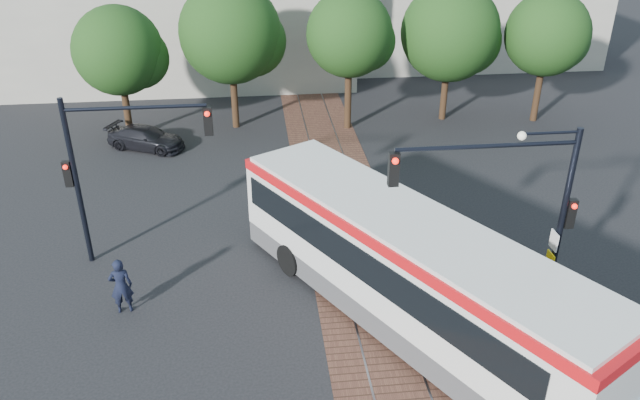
{
  "coord_description": "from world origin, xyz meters",
  "views": [
    {
      "loc": [
        -3.48,
        -15.46,
        12.16
      ],
      "look_at": [
        -1.25,
        4.65,
        1.6
      ],
      "focal_mm": 35.0,
      "sensor_mm": 36.0,
      "label": 1
    }
  ],
  "objects_px": {
    "officer": "(121,286)",
    "signal_pole_main": "(524,199)",
    "city_bus": "(406,266)",
    "traffic_island": "(536,310)",
    "signal_pole_left": "(108,159)",
    "parked_car": "(146,138)"
  },
  "relations": [
    {
      "from": "traffic_island",
      "to": "signal_pole_left",
      "type": "distance_m",
      "value": 14.5
    },
    {
      "from": "signal_pole_main",
      "to": "signal_pole_left",
      "type": "relative_size",
      "value": 1.0
    },
    {
      "from": "city_bus",
      "to": "traffic_island",
      "type": "height_order",
      "value": "city_bus"
    },
    {
      "from": "officer",
      "to": "city_bus",
      "type": "bearing_deg",
      "value": 161.64
    },
    {
      "from": "city_bus",
      "to": "parked_car",
      "type": "bearing_deg",
      "value": 92.56
    },
    {
      "from": "city_bus",
      "to": "officer",
      "type": "bearing_deg",
      "value": 139.98
    },
    {
      "from": "traffic_island",
      "to": "signal_pole_left",
      "type": "height_order",
      "value": "signal_pole_left"
    },
    {
      "from": "traffic_island",
      "to": "parked_car",
      "type": "height_order",
      "value": "parked_car"
    },
    {
      "from": "traffic_island",
      "to": "signal_pole_main",
      "type": "xyz_separation_m",
      "value": [
        -0.96,
        0.09,
        3.83
      ]
    },
    {
      "from": "parked_car",
      "to": "officer",
      "type": "bearing_deg",
      "value": -150.98
    },
    {
      "from": "parked_car",
      "to": "signal_pole_left",
      "type": "bearing_deg",
      "value": -152.52
    },
    {
      "from": "signal_pole_left",
      "to": "officer",
      "type": "height_order",
      "value": "signal_pole_left"
    },
    {
      "from": "signal_pole_left",
      "to": "officer",
      "type": "xyz_separation_m",
      "value": [
        0.53,
        -3.11,
        -2.92
      ]
    },
    {
      "from": "officer",
      "to": "signal_pole_main",
      "type": "bearing_deg",
      "value": 162.84
    },
    {
      "from": "city_bus",
      "to": "traffic_island",
      "type": "relative_size",
      "value": 2.49
    },
    {
      "from": "city_bus",
      "to": "signal_pole_main",
      "type": "height_order",
      "value": "signal_pole_main"
    },
    {
      "from": "signal_pole_main",
      "to": "officer",
      "type": "distance_m",
      "value": 12.25
    },
    {
      "from": "signal_pole_main",
      "to": "officer",
      "type": "xyz_separation_m",
      "value": [
        -11.7,
        1.69,
        -3.21
      ]
    },
    {
      "from": "traffic_island",
      "to": "signal_pole_main",
      "type": "bearing_deg",
      "value": 174.64
    },
    {
      "from": "city_bus",
      "to": "officer",
      "type": "relative_size",
      "value": 6.83
    },
    {
      "from": "city_bus",
      "to": "signal_pole_main",
      "type": "relative_size",
      "value": 2.16
    },
    {
      "from": "officer",
      "to": "signal_pole_left",
      "type": "bearing_deg",
      "value": -89.32
    }
  ]
}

